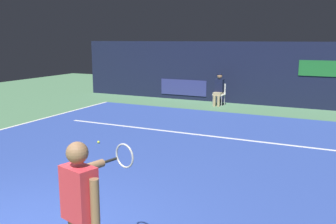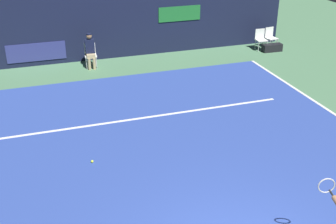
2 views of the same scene
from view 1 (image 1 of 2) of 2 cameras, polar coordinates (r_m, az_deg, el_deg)
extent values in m
plane|color=#4C7A56|center=(9.04, -0.73, -6.25)|extent=(31.67, 31.67, 0.00)
cube|color=#2D479E|center=(9.04, -0.73, -6.21)|extent=(10.95, 10.92, 0.01)
cube|color=white|center=(12.34, -23.99, -2.41)|extent=(0.10, 10.92, 0.01)
cube|color=white|center=(10.72, 3.78, -3.39)|extent=(8.54, 0.10, 0.01)
cube|color=#141933|center=(16.01, 11.62, 5.91)|extent=(15.44, 0.30, 2.60)
cube|color=navy|center=(16.79, 2.39, 3.79)|extent=(2.20, 0.04, 0.70)
cube|color=#1E6B2D|center=(15.39, 22.81, 6.19)|extent=(1.80, 0.04, 0.60)
cube|color=#D8333F|center=(3.88, -13.50, -12.05)|extent=(0.41, 0.31, 0.56)
sphere|color=#8C6647|center=(3.73, -13.79, -6.11)|extent=(0.22, 0.22, 0.22)
cylinder|color=#8C6647|center=(4.09, -12.74, -8.49)|extent=(0.22, 0.51, 0.09)
cylinder|color=#8C6647|center=(3.76, -11.15, -14.06)|extent=(0.09, 0.09, 0.56)
cylinder|color=black|center=(4.27, -9.49, -7.55)|extent=(0.11, 0.30, 0.03)
torus|color=#B2B2B7|center=(4.44, -6.70, -6.71)|extent=(0.30, 0.10, 0.30)
cube|color=white|center=(15.37, 7.83, 2.67)|extent=(0.47, 0.43, 0.04)
cube|color=white|center=(15.53, 8.13, 3.60)|extent=(0.42, 0.06, 0.42)
cylinder|color=#B2B2B7|center=(15.32, 6.92, 1.80)|extent=(0.03, 0.03, 0.46)
cylinder|color=#B2B2B7|center=(15.19, 8.22, 1.68)|extent=(0.03, 0.03, 0.46)
cylinder|color=#B2B2B7|center=(15.63, 7.40, 1.97)|extent=(0.03, 0.03, 0.46)
cylinder|color=#B2B2B7|center=(15.50, 8.68, 1.85)|extent=(0.03, 0.03, 0.46)
cube|color=tan|center=(15.29, 7.72, 2.78)|extent=(0.35, 0.42, 0.14)
cylinder|color=tan|center=(15.20, 7.13, 1.72)|extent=(0.11, 0.11, 0.46)
cylinder|color=tan|center=(15.14, 7.76, 1.66)|extent=(0.11, 0.11, 0.46)
cube|color=#141933|center=(15.36, 7.92, 4.05)|extent=(0.35, 0.24, 0.52)
sphere|color=#8C6647|center=(15.32, 7.96, 5.47)|extent=(0.20, 0.20, 0.20)
cylinder|color=#141933|center=(15.31, 7.97, 5.80)|extent=(0.19, 0.19, 0.04)
sphere|color=#CCE033|center=(9.93, -10.64, -4.57)|extent=(0.07, 0.07, 0.07)
camera|label=2|loc=(7.54, -81.45, 25.58)|focal=46.68mm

